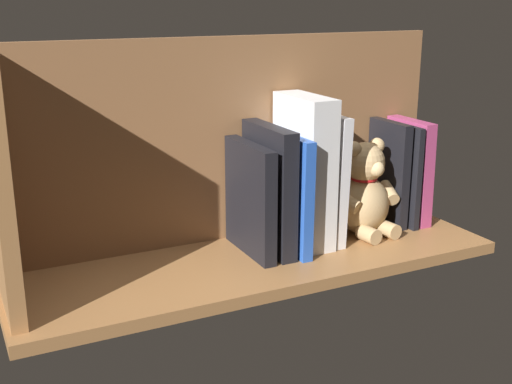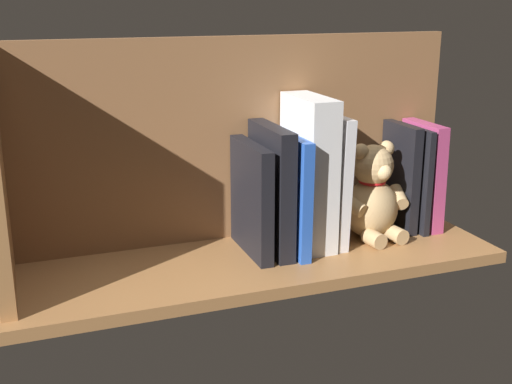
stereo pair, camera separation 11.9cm
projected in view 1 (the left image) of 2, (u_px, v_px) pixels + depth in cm
name	position (u px, v px, depth cm)	size (l,w,h in cm)	color
ground_plane	(256.00, 262.00, 123.07)	(90.71, 28.85, 2.20)	#9E6B3D
shelf_back_panel	(228.00, 140.00, 127.58)	(90.71, 1.50, 39.41)	brown
book_0	(409.00, 171.00, 139.90)	(2.69, 12.91, 21.85)	#B23F72
book_1	(399.00, 174.00, 138.68)	(1.30, 13.23, 21.28)	black
book_2	(388.00, 173.00, 138.10)	(1.99, 12.03, 21.86)	black
teddy_bear	(364.00, 193.00, 132.63)	(15.61, 13.23, 19.36)	tan
book_3	(324.00, 177.00, 129.05)	(2.06, 15.27, 25.14)	silver
dictionary_thick_white	(304.00, 171.00, 126.38)	(5.59, 15.56, 28.79)	silver
book_4	(286.00, 191.00, 124.51)	(2.07, 17.80, 22.16)	blue
book_5	(269.00, 189.00, 123.21)	(3.10, 16.96, 23.88)	black
book_6	(252.00, 199.00, 122.10)	(2.46, 17.03, 20.96)	black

